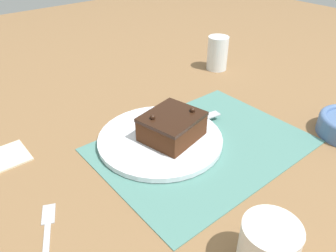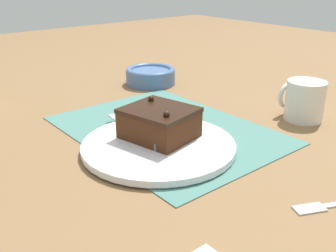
# 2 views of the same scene
# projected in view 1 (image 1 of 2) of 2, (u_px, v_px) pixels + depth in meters

# --- Properties ---
(ground_plane) EXTENTS (3.00, 3.00, 0.00)m
(ground_plane) POSITION_uv_depth(u_px,v_px,m) (203.00, 146.00, 0.74)
(ground_plane) COLOR olive
(placemat_woven) EXTENTS (0.46, 0.34, 0.00)m
(placemat_woven) POSITION_uv_depth(u_px,v_px,m) (203.00, 145.00, 0.74)
(placemat_woven) COLOR slate
(placemat_woven) RESTS_ON ground_plane
(cake_plate) EXTENTS (0.28, 0.28, 0.01)m
(cake_plate) POSITION_uv_depth(u_px,v_px,m) (160.00, 139.00, 0.75)
(cake_plate) COLOR white
(cake_plate) RESTS_ON placemat_woven
(chocolate_cake) EXTENTS (0.15, 0.13, 0.07)m
(chocolate_cake) POSITION_uv_depth(u_px,v_px,m) (172.00, 126.00, 0.73)
(chocolate_cake) COLOR #472614
(chocolate_cake) RESTS_ON cake_plate
(serving_knife) EXTENTS (0.21, 0.05, 0.01)m
(serving_knife) POSITION_uv_depth(u_px,v_px,m) (171.00, 127.00, 0.77)
(serving_knife) COLOR slate
(serving_knife) RESTS_ON cake_plate
(drinking_glass) EXTENTS (0.07, 0.07, 0.11)m
(drinking_glass) POSITION_uv_depth(u_px,v_px,m) (218.00, 53.00, 1.08)
(drinking_glass) COLOR white
(drinking_glass) RESTS_ON ground_plane
(coffee_mug) EXTENTS (0.09, 0.08, 0.09)m
(coffee_mug) POSITION_uv_depth(u_px,v_px,m) (269.00, 247.00, 0.46)
(coffee_mug) COLOR silver
(coffee_mug) RESTS_ON ground_plane
(folded_napkin) EXTENTS (0.11, 0.09, 0.01)m
(folded_napkin) POSITION_uv_depth(u_px,v_px,m) (0.00, 158.00, 0.70)
(folded_napkin) COLOR beige
(folded_napkin) RESTS_ON ground_plane
(dessert_fork) EXTENTS (0.08, 0.14, 0.01)m
(dessert_fork) POSITION_uv_depth(u_px,v_px,m) (47.00, 231.00, 0.54)
(dessert_fork) COLOR #B7BABF
(dessert_fork) RESTS_ON ground_plane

